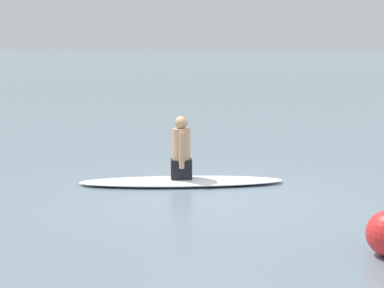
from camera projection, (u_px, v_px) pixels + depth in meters
name	position (u px, v px, depth m)	size (l,w,h in m)	color
ground_plane	(209.00, 198.00, 9.58)	(400.00, 400.00, 0.00)	slate
surfboard	(181.00, 181.00, 10.49)	(3.31, 0.76, 0.10)	white
person_paddler	(181.00, 150.00, 10.41)	(0.38, 0.45, 1.02)	black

